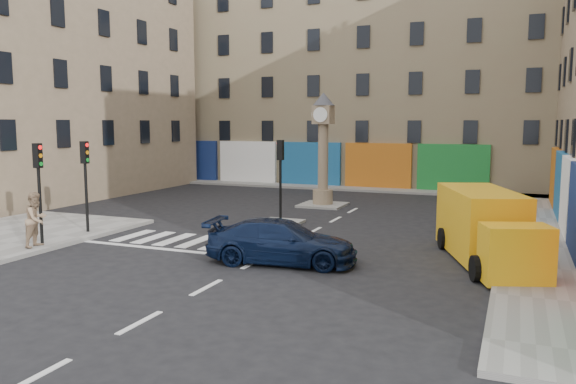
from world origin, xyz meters
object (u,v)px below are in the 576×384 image
Objects in this scene: traffic_light_left_near at (39,177)px; navy_sedan at (282,242)px; traffic_light_left_far at (85,172)px; pedestrian_tan at (36,219)px; traffic_light_island at (280,167)px; yellow_van at (486,227)px; clock_pillar at (323,142)px.

traffic_light_left_near is 9.43m from navy_sedan.
pedestrian_tan is (0.30, -2.90, -1.48)m from traffic_light_left_far.
traffic_light_left_far is at bearing 73.66° from navy_sedan.
traffic_light_island reaches higher than yellow_van.
traffic_light_left_far is 8.30m from traffic_light_island.
traffic_light_left_far is 3.27m from pedestrian_tan.
navy_sedan is 2.49× the size of pedestrian_tan.
navy_sedan is (2.87, -6.64, -1.87)m from traffic_light_island.
traffic_light_island is 0.61× the size of clock_pillar.
traffic_light_island is (6.30, 5.40, -0.03)m from traffic_light_left_far.
yellow_van is at bearing -81.81° from pedestrian_tan.
traffic_light_left_far is 9.44m from navy_sedan.
yellow_van is at bearing -74.38° from navy_sedan.
clock_pillar is 13.26m from navy_sedan.
clock_pillar is at bearing 65.45° from traffic_light_left_near.
traffic_light_island reaches higher than navy_sedan.
traffic_light_left_far is at bearing -118.94° from clock_pillar.
clock_pillar is 15.69m from pedestrian_tan.
traffic_light_left_near is 1.86× the size of pedestrian_tan.
traffic_light_left_far is 0.61× the size of clock_pillar.
traffic_light_island is at bearing 51.07° from traffic_light_left_near.
traffic_light_island is 10.34m from pedestrian_tan.
clock_pillar is (6.30, 11.40, 0.93)m from traffic_light_left_far.
pedestrian_tan is (-6.00, -8.30, -1.45)m from traffic_light_island.
traffic_light_island is (6.30, 7.80, -0.03)m from traffic_light_left_near.
navy_sedan is 9.03m from pedestrian_tan.
traffic_light_left_far reaches higher than navy_sedan.
yellow_van is (15.32, 1.54, -1.47)m from traffic_light_left_far.
traffic_light_island is at bearing 40.60° from traffic_light_left_far.
traffic_light_left_near is 1.00× the size of traffic_light_left_far.
clock_pillar is at bearing -31.03° from pedestrian_tan.
traffic_light_left_far is 13.05m from clock_pillar.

